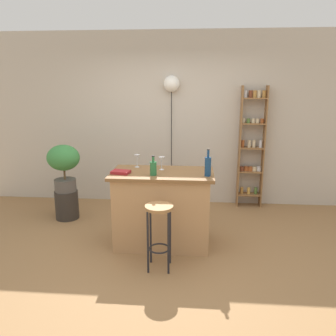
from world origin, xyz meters
TOP-DOWN VIEW (x-y plane):
  - ground at (0.00, 0.00)m, footprint 12.00×12.00m
  - back_wall at (0.00, 1.95)m, footprint 6.40×0.10m
  - kitchen_counter at (0.00, 0.30)m, footprint 1.24×0.68m
  - bar_stool at (0.02, -0.29)m, footprint 0.30×0.30m
  - spice_shelf at (1.30, 1.79)m, footprint 0.40×0.18m
  - plant_stool at (-1.52, 1.01)m, footprint 0.34×0.34m
  - potted_plant at (-1.52, 1.01)m, footprint 0.47×0.43m
  - bottle_sauce_amber at (0.54, 0.16)m, footprint 0.07×0.07m
  - bottle_olive_oil at (-0.09, 0.15)m, footprint 0.08×0.08m
  - wine_glass_left at (-0.35, 0.52)m, footprint 0.07×0.07m
  - wine_glass_center at (-0.02, 0.42)m, footprint 0.07×0.07m
  - cookbook at (-0.49, 0.19)m, footprint 0.23×0.18m
  - pendant_globe_light at (-0.00, 1.84)m, footprint 0.26×0.26m

SIDE VIEW (x-z plane):
  - ground at x=0.00m, z-range 0.00..0.00m
  - plant_stool at x=-1.52m, z-range 0.00..0.43m
  - kitchen_counter at x=0.00m, z-range 0.00..0.95m
  - bar_stool at x=0.02m, z-range 0.16..0.89m
  - potted_plant at x=-1.52m, z-range 0.51..1.21m
  - cookbook at x=-0.49m, z-range 0.94..0.98m
  - spice_shelf at x=1.30m, z-range 0.04..2.00m
  - bottle_olive_oil at x=-0.09m, z-range 0.91..1.15m
  - wine_glass_left at x=-0.35m, z-range 0.98..1.14m
  - wine_glass_center at x=-0.02m, z-range 0.98..1.14m
  - bottle_sauce_amber at x=0.54m, z-range 0.90..1.22m
  - back_wall at x=0.00m, z-range 0.00..2.80m
  - pendant_globe_light at x=0.00m, z-range 0.91..3.02m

